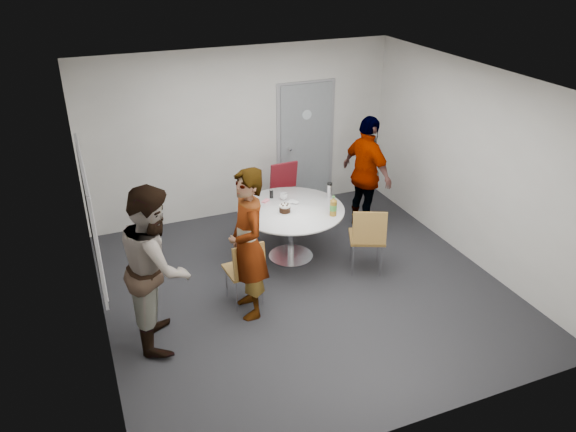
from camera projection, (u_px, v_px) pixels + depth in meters
name	position (u px, v px, depth m)	size (l,w,h in m)	color
floor	(304.00, 287.00, 7.40)	(5.00, 5.00, 0.00)	black
ceiling	(307.00, 83.00, 6.18)	(5.00, 5.00, 0.00)	silver
wall_back	(242.00, 134.00, 8.86)	(5.00, 5.00, 0.00)	#AFACA6
wall_left	(90.00, 231.00, 5.95)	(5.00, 5.00, 0.00)	#AFACA6
wall_right	(473.00, 166.00, 7.63)	(5.00, 5.00, 0.00)	#AFACA6
wall_front	(424.00, 309.00, 4.72)	(5.00, 5.00, 0.00)	#AFACA6
door	(305.00, 145.00, 9.36)	(1.02, 0.17, 2.12)	gray
whiteboard	(90.00, 214.00, 6.09)	(0.04, 1.90, 1.25)	gray
table	(292.00, 215.00, 7.81)	(1.48, 1.48, 1.06)	white
chair_near_left	(246.00, 267.00, 6.82)	(0.46, 0.49, 0.90)	brown
chair_near_right	(368.00, 234.00, 7.46)	(0.62, 0.64, 0.97)	brown
chair_far	(287.00, 188.00, 8.81)	(0.49, 0.53, 0.98)	maroon
person_main	(248.00, 244.00, 6.53)	(0.68, 0.45, 1.88)	#A5C6EA
person_left	(156.00, 266.00, 6.09)	(0.92, 0.72, 1.90)	white
person_right	(367.00, 174.00, 8.53)	(1.06, 0.44, 1.81)	black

